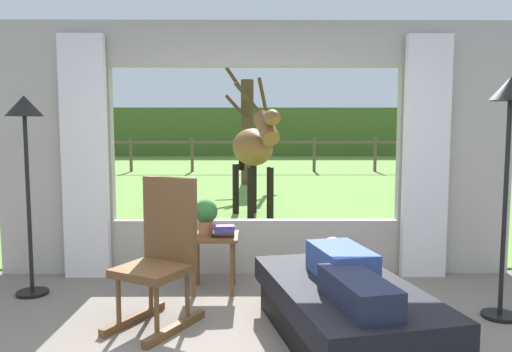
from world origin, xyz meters
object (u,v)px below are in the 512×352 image
object	(u,v)px
potted_plant	(206,214)
floor_lamp_left	(25,135)
recliner_sofa	(344,311)
horse	(254,148)
pasture_tree	(247,128)
reclining_person	(346,271)
rocking_chair	(161,253)
book_stack	(224,231)
floor_lamp_right	(509,125)
side_table	(214,245)

from	to	relation	value
potted_plant	floor_lamp_left	xyz separation A→B (m)	(-1.56, -0.16, 0.73)
recliner_sofa	horse	distance (m)	4.82
pasture_tree	reclining_person	bearing A→B (deg)	-85.38
rocking_chair	horse	distance (m)	4.44
recliner_sofa	book_stack	size ratio (longest dim) A/B	8.95
floor_lamp_right	horse	world-z (taller)	floor_lamp_right
side_table	pasture_tree	size ratio (longest dim) A/B	0.17
reclining_person	floor_lamp_left	size ratio (longest dim) A/B	0.80
potted_plant	pasture_tree	size ratio (longest dim) A/B	0.11
side_table	book_stack	xyz separation A→B (m)	(0.09, -0.06, 0.14)
potted_plant	book_stack	bearing A→B (deg)	-35.35
book_stack	floor_lamp_left	size ratio (longest dim) A/B	0.12
recliner_sofa	reclining_person	world-z (taller)	reclining_person
recliner_sofa	reclining_person	bearing A→B (deg)	-102.54
recliner_sofa	side_table	distance (m)	1.51
floor_lamp_left	floor_lamp_right	bearing A→B (deg)	-8.38
horse	pasture_tree	distance (m)	4.73
rocking_chair	floor_lamp_right	world-z (taller)	floor_lamp_right
reclining_person	book_stack	size ratio (longest dim) A/B	6.89
reclining_person	rocking_chair	world-z (taller)	rocking_chair
floor_lamp_right	horse	distance (m)	4.69
floor_lamp_right	pasture_tree	distance (m)	9.21
potted_plant	book_stack	size ratio (longest dim) A/B	1.54
recliner_sofa	potted_plant	bearing A→B (deg)	119.87
floor_lamp_right	recliner_sofa	bearing A→B (deg)	-161.71
potted_plant	book_stack	world-z (taller)	potted_plant
recliner_sofa	horse	xyz separation A→B (m)	(-0.62, 4.69, 0.94)
book_stack	side_table	bearing A→B (deg)	145.99
reclining_person	side_table	size ratio (longest dim) A/B	2.75
rocking_chair	floor_lamp_left	distance (m)	1.70
reclining_person	floor_lamp_right	bearing A→B (deg)	7.64
potted_plant	floor_lamp_left	size ratio (longest dim) A/B	0.18
reclining_person	book_stack	world-z (taller)	reclining_person
pasture_tree	book_stack	bearing A→B (deg)	-90.95
reclining_person	pasture_tree	world-z (taller)	pasture_tree
reclining_person	pasture_tree	distance (m)	9.53
book_stack	reclining_person	bearing A→B (deg)	-50.74
potted_plant	pasture_tree	distance (m)	8.27
reclining_person	horse	size ratio (longest dim) A/B	0.79
pasture_tree	floor_lamp_left	bearing A→B (deg)	-102.55
side_table	floor_lamp_right	bearing A→B (deg)	-16.39
rocking_chair	horse	bearing A→B (deg)	109.70
side_table	floor_lamp_left	size ratio (longest dim) A/B	0.29
recliner_sofa	floor_lamp_right	xyz separation A→B (m)	(1.32, 0.44, 1.31)
recliner_sofa	pasture_tree	size ratio (longest dim) A/B	0.62
side_table	potted_plant	world-z (taller)	potted_plant
floor_lamp_right	horse	bearing A→B (deg)	114.50
rocking_chair	book_stack	distance (m)	0.82
recliner_sofa	floor_lamp_right	distance (m)	1.91
recliner_sofa	rocking_chair	bearing A→B (deg)	152.60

